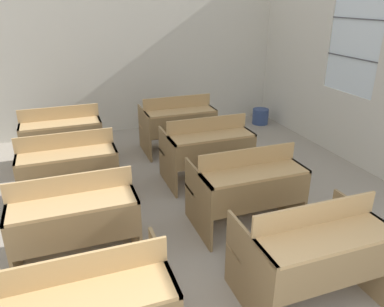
# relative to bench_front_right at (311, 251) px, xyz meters

# --- Properties ---
(wall_back) EXTENTS (7.01, 0.06, 3.12)m
(wall_back) POSITION_rel_bench_front_right_xyz_m (-1.08, 4.91, 1.08)
(wall_back) COLOR beige
(wall_back) RESTS_ON ground_plane
(bench_front_right) EXTENTS (1.11, 0.77, 0.92)m
(bench_front_right) POSITION_rel_bench_front_right_xyz_m (0.00, 0.00, 0.00)
(bench_front_right) COLOR #97784E
(bench_front_right) RESTS_ON ground_plane
(bench_second_left) EXTENTS (1.11, 0.77, 0.92)m
(bench_second_left) POSITION_rel_bench_front_right_xyz_m (-1.76, 1.16, 0.00)
(bench_second_left) COLOR #98794F
(bench_second_left) RESTS_ON ground_plane
(bench_second_right) EXTENTS (1.11, 0.77, 0.92)m
(bench_second_right) POSITION_rel_bench_front_right_xyz_m (0.02, 1.17, 0.00)
(bench_second_right) COLOR olive
(bench_second_right) RESTS_ON ground_plane
(bench_third_left) EXTENTS (1.11, 0.77, 0.92)m
(bench_third_left) POSITION_rel_bench_front_right_xyz_m (-1.76, 2.33, 0.00)
(bench_third_left) COLOR #94754B
(bench_third_left) RESTS_ON ground_plane
(bench_third_right) EXTENTS (1.11, 0.77, 0.92)m
(bench_third_right) POSITION_rel_bench_front_right_xyz_m (0.03, 2.32, 0.00)
(bench_third_right) COLOR olive
(bench_third_right) RESTS_ON ground_plane
(bench_back_left) EXTENTS (1.11, 0.77, 0.92)m
(bench_back_left) POSITION_rel_bench_front_right_xyz_m (-1.79, 3.52, 0.00)
(bench_back_left) COLOR #94764C
(bench_back_left) RESTS_ON ground_plane
(bench_back_right) EXTENTS (1.11, 0.77, 0.92)m
(bench_back_right) POSITION_rel_bench_front_right_xyz_m (0.00, 3.52, 0.00)
(bench_back_right) COLOR olive
(bench_back_right) RESTS_ON ground_plane
(wastepaper_bin) EXTENTS (0.32, 0.32, 0.30)m
(wastepaper_bin) POSITION_rel_bench_front_right_xyz_m (1.99, 4.31, -0.33)
(wastepaper_bin) COLOR #33477A
(wastepaper_bin) RESTS_ON ground_plane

